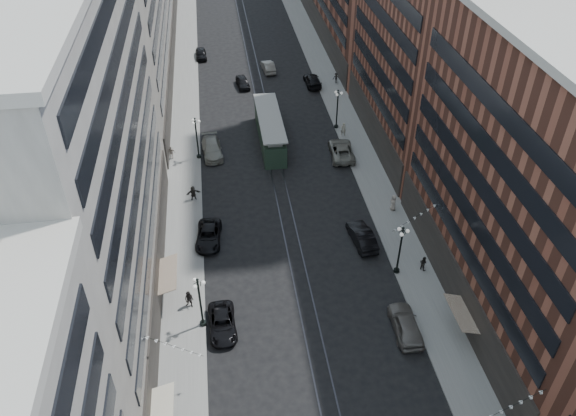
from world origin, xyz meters
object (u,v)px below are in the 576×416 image
car_2 (222,323)px  pedestrian_extra_0 (393,202)px  car_9 (201,54)px  streetcar (270,130)px  pedestrian_2 (189,300)px  pedestrian_9 (336,78)px  car_8 (212,149)px  lamppost_se_mid (337,108)px  car_13 (243,82)px  lamppost_sw_mid (197,137)px  pedestrian_8 (343,129)px  lamppost_sw_far (200,301)px  pedestrian_7 (423,263)px  car_11 (341,150)px  car_7 (209,236)px  pedestrian_6 (171,152)px  car_10 (362,236)px  car_14 (268,67)px  car_4 (406,324)px  car_12 (312,80)px  lamppost_se_far (400,249)px  pedestrian_5 (193,193)px

car_2 → pedestrian_extra_0: pedestrian_extra_0 is taller
car_9 → pedestrian_extra_0: bearing=-68.5°
streetcar → pedestrian_2: (-10.31, -27.49, -0.65)m
streetcar → pedestrian_9: bearing=52.8°
streetcar → car_8: (-7.52, -2.04, -0.86)m
lamppost_se_mid → car_13: size_ratio=1.28×
lamppost_sw_mid → pedestrian_8: (18.85, 2.75, -2.00)m
lamppost_sw_far → pedestrian_9: lamppost_sw_far is taller
pedestrian_7 → pedestrian_extra_0: 9.47m
pedestrian_9 → car_11: bearing=-89.4°
car_13 → car_7: bearing=-106.4°
pedestrian_2 → car_8: pedestrian_2 is taller
car_2 → car_9: size_ratio=1.13×
car_8 → pedestrian_6: 5.00m
streetcar → pedestrian_extra_0: streetcar is taller
pedestrian_2 → car_2: bearing=-21.7°
streetcar → pedestrian_extra_0: (11.59, -16.25, -0.60)m
car_10 → pedestrian_8: 21.21m
streetcar → pedestrian_8: streetcar is taller
pedestrian_2 → car_9: 56.18m
car_14 → pedestrian_7: bearing=96.5°
car_9 → pedestrian_8: pedestrian_8 is taller
car_4 → pedestrian_7: car_4 is taller
car_8 → pedestrian_6: bearing=-179.6°
car_10 → pedestrian_2: bearing=14.1°
car_8 → car_10: bearing=-57.1°
lamppost_se_mid → pedestrian_6: size_ratio=3.23×
pedestrian_8 → lamppost_se_mid: bearing=-76.4°
car_12 → lamppost_sw_mid: bearing=45.4°
lamppost_se_far → car_4: lamppost_se_far is taller
lamppost_sw_far → lamppost_sw_mid: bearing=90.0°
lamppost_sw_far → car_12: size_ratio=1.03×
streetcar → pedestrian_2: size_ratio=7.48×
lamppost_sw_far → pedestrian_2: 3.24m
car_12 → pedestrian_9: 3.71m
car_11 → lamppost_sw_mid: bearing=-2.6°
lamppost_sw_far → car_4: (17.04, -3.02, -2.20)m
lamppost_sw_mid → car_9: 31.49m
streetcar → car_2: (-7.55, -30.32, -1.00)m
pedestrian_9 → streetcar: bearing=-116.5°
lamppost_se_far → streetcar: size_ratio=0.42×
pedestrian_5 → pedestrian_6: pedestrian_5 is taller
streetcar → car_14: size_ratio=2.79×
car_13 → pedestrian_8: (11.93, -16.70, 0.36)m
car_8 → pedestrian_5: bearing=-108.5°
pedestrian_7 → pedestrian_9: 41.55m
lamppost_sw_far → pedestrian_2: lamppost_sw_far is taller
lamppost_sw_mid → car_7: lamppost_sw_mid is taller
lamppost_sw_mid → pedestrian_8: size_ratio=2.92×
car_14 → pedestrian_8: size_ratio=2.51×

